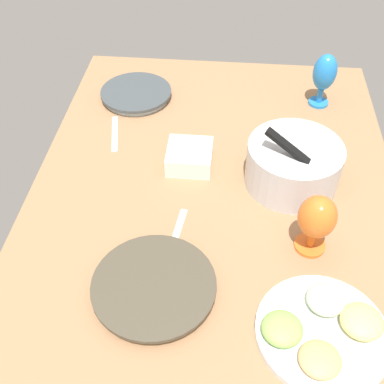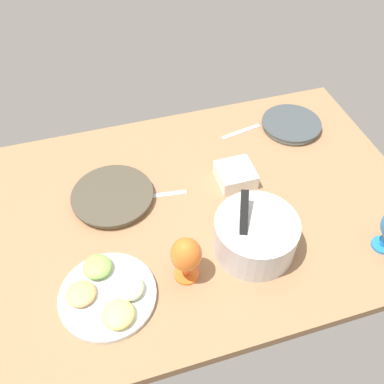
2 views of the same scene
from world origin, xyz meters
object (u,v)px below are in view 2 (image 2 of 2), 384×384
at_px(mixing_bowl, 255,234).
at_px(hurricane_glass_orange, 186,256).
at_px(dinner_plate_right, 113,196).
at_px(dinner_plate_left, 291,125).
at_px(square_bowl_white, 235,174).
at_px(fruit_platter, 108,293).

bearing_deg(mixing_bowl, hurricane_glass_orange, 8.80).
bearing_deg(dinner_plate_right, hurricane_glass_orange, 114.06).
bearing_deg(dinner_plate_left, hurricane_glass_orange, 41.82).
relative_size(dinner_plate_right, square_bowl_white, 2.22).
height_order(dinner_plate_left, fruit_platter, fruit_platter).
xyz_separation_m(fruit_platter, hurricane_glass_orange, (-0.24, -0.01, 0.08)).
bearing_deg(mixing_bowl, fruit_platter, 5.04).
bearing_deg(fruit_platter, dinner_plate_left, -147.03).
bearing_deg(hurricane_glass_orange, square_bowl_white, -130.56).
distance_m(dinner_plate_left, fruit_platter, 1.02).
height_order(dinner_plate_left, square_bowl_white, square_bowl_white).
height_order(dinner_plate_right, mixing_bowl, mixing_bowl).
relative_size(dinner_plate_left, fruit_platter, 0.85).
distance_m(dinner_plate_left, mixing_bowl, 0.64).
relative_size(mixing_bowl, square_bowl_white, 2.01).
xyz_separation_m(dinner_plate_left, dinner_plate_right, (0.78, 0.18, 0.00)).
height_order(dinner_plate_left, mixing_bowl, mixing_bowl).
distance_m(mixing_bowl, hurricane_glass_orange, 0.24).
height_order(mixing_bowl, hurricane_glass_orange, mixing_bowl).
bearing_deg(dinner_plate_right, mixing_bowl, 140.20).
relative_size(mixing_bowl, hurricane_glass_orange, 1.55).
relative_size(fruit_platter, hurricane_glass_orange, 1.70).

